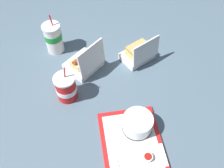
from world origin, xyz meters
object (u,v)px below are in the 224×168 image
plastic_fork (117,168)px  clamshell_sandwich_right (138,53)px  clamshell_hotdog_corner (83,63)px  cake_container (136,124)px  soda_cup_back (65,88)px  soda_cup_left (53,38)px  ketchup_cup (147,158)px  food_tray (132,147)px

plastic_fork → clamshell_sandwich_right: size_ratio=0.51×
plastic_fork → clamshell_hotdog_corner: 0.58m
cake_container → clamshell_sandwich_right: bearing=-7.6°
plastic_fork → soda_cup_back: (0.38, 0.22, 0.06)m
clamshell_hotdog_corner → soda_cup_left: (0.15, 0.17, 0.05)m
clamshell_sandwich_right → soda_cup_left: 0.47m
ketchup_cup → plastic_fork: ketchup_cup is taller
plastic_fork → soda_cup_left: bearing=5.7°
food_tray → soda_cup_back: size_ratio=1.94×
soda_cup_back → food_tray: bearing=-134.6°
cake_container → soda_cup_left: 0.67m
cake_container → plastic_fork: 0.21m
clamshell_hotdog_corner → soda_cup_left: size_ratio=0.99×
clamshell_hotdog_corner → soda_cup_back: bearing=156.1°
food_tray → soda_cup_back: (0.29, 0.29, 0.06)m
plastic_fork → clamshell_hotdog_corner: (0.56, 0.14, 0.03)m
cake_container → soda_cup_back: (0.20, 0.32, 0.02)m
ketchup_cup → clamshell_hotdog_corner: clamshell_hotdog_corner is taller
clamshell_hotdog_corner → clamshell_sandwich_right: size_ratio=1.08×
soda_cup_left → clamshell_hotdog_corner: bearing=-131.9°
cake_container → ketchup_cup: (-0.15, -0.03, -0.02)m
food_tray → cake_container: (0.09, -0.03, 0.04)m
clamshell_hotdog_corner → ketchup_cup: bearing=-153.5°
soda_cup_left → food_tray: bearing=-148.8°
ketchup_cup → soda_cup_back: size_ratio=0.20×
cake_container → plastic_fork: cake_container is taller
cake_container → ketchup_cup: 0.15m
clamshell_hotdog_corner → food_tray: bearing=-156.0°
cake_container → clamshell_hotdog_corner: size_ratio=0.58×
cake_container → soda_cup_left: (0.53, 0.40, 0.04)m
plastic_fork → soda_cup_left: (0.71, 0.31, 0.07)m
ketchup_cup → soda_cup_left: (0.68, 0.43, 0.06)m
clamshell_sandwich_right → plastic_fork: bearing=165.9°
ketchup_cup → cake_container: bearing=10.3°
food_tray → ketchup_cup: ketchup_cup is taller
clamshell_sandwich_right → soda_cup_back: (-0.23, 0.38, 0.03)m
food_tray → cake_container: cake_container is taller
clamshell_hotdog_corner → cake_container: bearing=-148.2°
soda_cup_left → plastic_fork: bearing=-156.6°
ketchup_cup → plastic_fork: 0.13m
plastic_fork → soda_cup_left: soda_cup_left is taller
ketchup_cup → soda_cup_left: 0.81m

